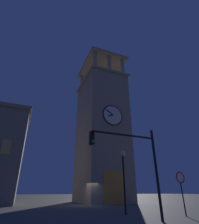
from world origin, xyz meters
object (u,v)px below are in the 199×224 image
(street_lamp, at_px, (123,168))
(no_horn_sign, at_px, (181,181))
(clocktower, at_px, (101,132))
(traffic_signal_near, at_px, (134,155))

(street_lamp, bearing_deg, no_horn_sign, 145.51)
(no_horn_sign, bearing_deg, street_lamp, -34.49)
(clocktower, xyz_separation_m, traffic_signal_near, (5.38, 17.69, -7.26))
(traffic_signal_near, relative_size, street_lamp, 1.16)
(traffic_signal_near, bearing_deg, clocktower, -106.92)
(clocktower, relative_size, traffic_signal_near, 5.30)
(clocktower, height_order, traffic_signal_near, clocktower)
(traffic_signal_near, xyz_separation_m, no_horn_sign, (-4.45, -1.12, -1.29))
(clocktower, relative_size, street_lamp, 6.16)
(traffic_signal_near, xyz_separation_m, street_lamp, (-1.17, -3.38, -0.30))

